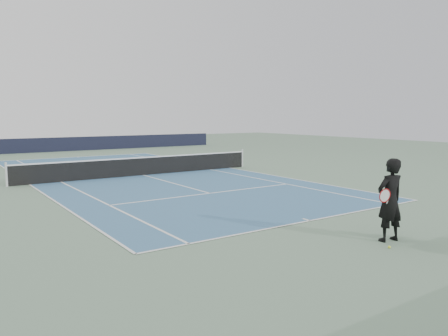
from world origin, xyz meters
TOP-DOWN VIEW (x-y plane):
  - ground at (0.00, 0.00)m, footprint 80.00×80.00m
  - court_surface at (0.00, 0.00)m, footprint 10.97×23.77m
  - tennis_net at (0.00, 0.00)m, footprint 12.90×0.10m
  - windscreen_far at (0.00, 17.88)m, footprint 30.00×0.25m
  - tennis_player at (0.12, -14.43)m, footprint 0.88×0.67m
  - tennis_ball at (-0.39, -14.83)m, footprint 0.06×0.06m

SIDE VIEW (x-z plane):
  - ground at x=0.00m, z-range 0.00..0.00m
  - court_surface at x=0.00m, z-range 0.00..0.01m
  - tennis_ball at x=-0.39m, z-range 0.00..0.06m
  - tennis_net at x=0.00m, z-range -0.03..1.04m
  - windscreen_far at x=0.00m, z-range 0.00..1.20m
  - tennis_player at x=0.12m, z-range 0.00..2.07m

